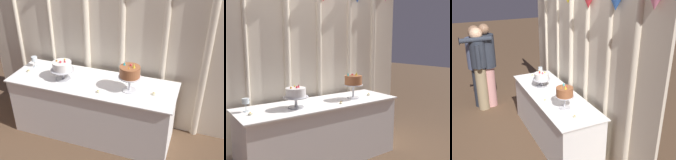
{
  "view_description": "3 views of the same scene",
  "coord_description": "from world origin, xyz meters",
  "views": [
    {
      "loc": [
        1.19,
        -2.53,
        2.42
      ],
      "look_at": [
        0.27,
        0.06,
        0.87
      ],
      "focal_mm": 44.38,
      "sensor_mm": 36.0,
      "label": 1
    },
    {
      "loc": [
        -1.59,
        -2.5,
        1.52
      ],
      "look_at": [
        0.24,
        0.07,
        1.03
      ],
      "focal_mm": 40.63,
      "sensor_mm": 36.0,
      "label": 2
    },
    {
      "loc": [
        3.4,
        -1.35,
        2.46
      ],
      "look_at": [
        0.15,
        0.21,
        1.03
      ],
      "focal_mm": 43.18,
      "sensor_mm": 36.0,
      "label": 3
    }
  ],
  "objects": [
    {
      "name": "ground_plane",
      "position": [
        0.0,
        0.0,
        0.0
      ],
      "size": [
        24.0,
        24.0,
        0.0
      ],
      "primitive_type": "plane",
      "color": "brown"
    },
    {
      "name": "draped_curtain",
      "position": [
        0.03,
        0.53,
        1.39
      ],
      "size": [
        3.4,
        0.19,
        2.64
      ],
      "color": "beige",
      "rests_on": "ground_plane"
    },
    {
      "name": "cake_table",
      "position": [
        0.0,
        0.1,
        0.38
      ],
      "size": [
        2.03,
        0.67,
        0.77
      ],
      "color": "white",
      "rests_on": "ground_plane"
    },
    {
      "name": "cake_display_nearleft",
      "position": [
        -0.36,
        0.05,
        0.93
      ],
      "size": [
        0.29,
        0.29,
        0.27
      ],
      "color": "#B2B2B7",
      "rests_on": "cake_table"
    },
    {
      "name": "cake_display_nearright",
      "position": [
        0.48,
        0.06,
        0.99
      ],
      "size": [
        0.25,
        0.25,
        0.35
      ],
      "color": "silver",
      "rests_on": "cake_table"
    },
    {
      "name": "wine_glass",
      "position": [
        -0.86,
        0.22,
        0.88
      ],
      "size": [
        0.08,
        0.08,
        0.14
      ],
      "color": "silver",
      "rests_on": "cake_table"
    },
    {
      "name": "tealight_far_left",
      "position": [
        -0.86,
        0.07,
        0.78
      ],
      "size": [
        0.05,
        0.05,
        0.03
      ],
      "color": "beige",
      "rests_on": "cake_table"
    },
    {
      "name": "tealight_near_left",
      "position": [
        0.16,
        -0.1,
        0.78
      ],
      "size": [
        0.04,
        0.04,
        0.03
      ],
      "color": "beige",
      "rests_on": "cake_table"
    },
    {
      "name": "tealight_near_right",
      "position": [
        0.76,
        0.06,
        0.78
      ],
      "size": [
        0.04,
        0.04,
        0.04
      ],
      "color": "beige",
      "rests_on": "cake_table"
    }
  ]
}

